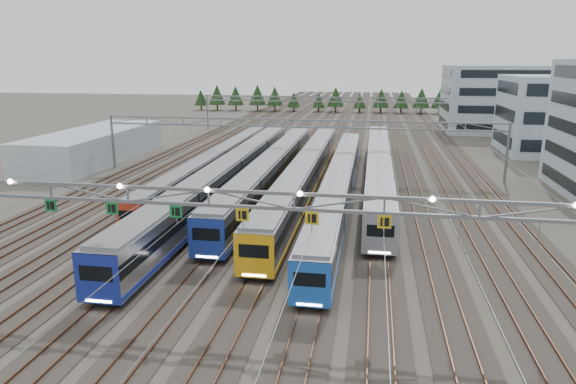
% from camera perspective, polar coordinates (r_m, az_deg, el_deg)
% --- Properties ---
extents(ground, '(400.00, 400.00, 0.00)m').
position_cam_1_polar(ground, '(36.15, -8.35, -11.87)').
color(ground, '#47423A').
rests_on(ground, ground).
extents(track_bed, '(54.00, 260.00, 5.42)m').
position_cam_1_polar(track_bed, '(131.95, 4.93, 8.19)').
color(track_bed, '#2D2823').
rests_on(track_bed, ground).
extents(train_a, '(2.55, 55.37, 3.32)m').
position_cam_1_polar(train_a, '(73.71, -7.79, 3.40)').
color(train_a, black).
rests_on(train_a, ground).
extents(train_b, '(3.10, 62.61, 4.05)m').
position_cam_1_polar(train_b, '(63.05, -6.52, 1.89)').
color(train_b, black).
rests_on(train_b, ground).
extents(train_c, '(3.04, 53.08, 3.97)m').
position_cam_1_polar(train_c, '(65.61, -1.83, 2.44)').
color(train_c, black).
rests_on(train_c, ground).
extents(train_d, '(3.02, 57.93, 3.94)m').
position_cam_1_polar(train_d, '(64.46, 2.02, 2.21)').
color(train_d, black).
rests_on(train_d, ground).
extents(train_e, '(2.81, 57.19, 3.66)m').
position_cam_1_polar(train_e, '(60.00, 5.76, 1.07)').
color(train_e, black).
rests_on(train_e, ground).
extents(train_f, '(3.00, 55.51, 3.91)m').
position_cam_1_polar(train_f, '(68.72, 10.02, 2.76)').
color(train_f, black).
rests_on(train_f, ground).
extents(gantry_near, '(56.36, 0.61, 8.08)m').
position_cam_1_polar(gantry_near, '(33.53, -8.93, -1.03)').
color(gantry_near, slate).
rests_on(gantry_near, ground).
extents(gantry_mid, '(56.36, 0.36, 8.00)m').
position_cam_1_polar(gantry_mid, '(72.13, 1.12, 6.90)').
color(gantry_mid, slate).
rests_on(gantry_mid, ground).
extents(gantry_far, '(56.36, 0.36, 8.00)m').
position_cam_1_polar(gantry_far, '(116.60, 4.37, 9.79)').
color(gantry_far, slate).
rests_on(gantry_far, ground).
extents(depot_bldg_mid, '(14.00, 16.00, 13.27)m').
position_cam_1_polar(depot_bldg_mid, '(100.11, 26.85, 7.64)').
color(depot_bldg_mid, '#A3B8C2').
rests_on(depot_bldg_mid, ground).
extents(depot_bldg_north, '(22.00, 18.00, 14.66)m').
position_cam_1_polar(depot_bldg_north, '(126.17, 22.06, 9.57)').
color(depot_bldg_north, '#A3B8C2').
rests_on(depot_bldg_north, ground).
extents(west_shed, '(10.00, 30.00, 4.91)m').
position_cam_1_polar(west_shed, '(88.64, -20.69, 4.83)').
color(west_shed, '#A3B8C2').
rests_on(west_shed, ground).
extents(treeline, '(106.40, 5.60, 7.02)m').
position_cam_1_polar(treeline, '(161.03, 7.77, 10.24)').
color(treeline, '#332114').
rests_on(treeline, ground).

